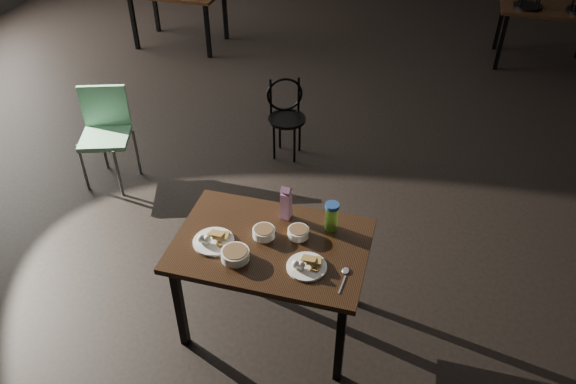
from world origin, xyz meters
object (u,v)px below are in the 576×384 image
(water_bottle, at_px, (332,216))
(school_chair, at_px, (106,128))
(main_table, at_px, (271,252))
(juice_carton, at_px, (286,203))
(bentwood_chair, at_px, (286,112))

(water_bottle, height_order, school_chair, water_bottle)
(main_table, distance_m, juice_carton, 0.33)
(school_chair, bearing_deg, juice_carton, -46.09)
(water_bottle, xyz_separation_m, bentwood_chair, (-0.81, 1.87, -0.40))
(water_bottle, bearing_deg, bentwood_chair, 113.52)
(school_chair, bearing_deg, main_table, -52.28)
(juice_carton, relative_size, school_chair, 0.28)
(juice_carton, bearing_deg, bentwood_chair, 105.46)
(main_table, xyz_separation_m, juice_carton, (0.02, 0.26, 0.19))
(water_bottle, height_order, bentwood_chair, water_bottle)
(main_table, bearing_deg, school_chair, 146.55)
(water_bottle, relative_size, bentwood_chair, 0.26)
(juice_carton, relative_size, bentwood_chair, 0.32)
(school_chair, bearing_deg, water_bottle, -43.52)
(main_table, xyz_separation_m, water_bottle, (0.33, 0.23, 0.18))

